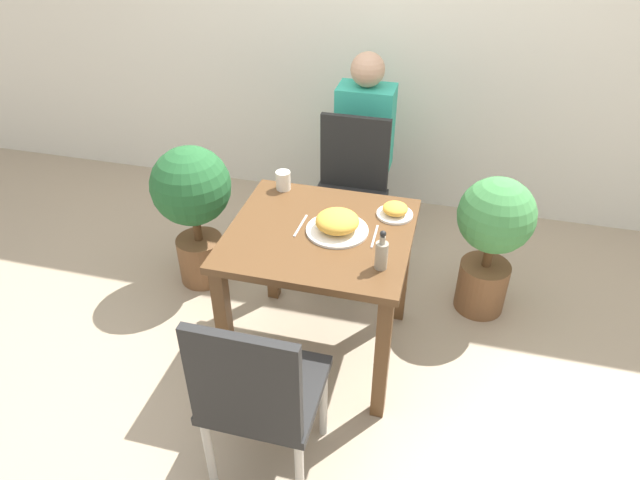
{
  "coord_description": "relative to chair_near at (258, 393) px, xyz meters",
  "views": [
    {
      "loc": [
        0.53,
        -2.03,
        2.14
      ],
      "look_at": [
        0.0,
        0.0,
        0.67
      ],
      "focal_mm": 32.0,
      "sensor_mm": 36.0,
      "label": 1
    }
  ],
  "objects": [
    {
      "name": "fork_utensil",
      "position": [
        -0.06,
        0.77,
        0.22
      ],
      "size": [
        0.02,
        0.18,
        0.0
      ],
      "rotation": [
        0.0,
        0.0,
        1.53
      ],
      "color": "silver",
      "rests_on": "dining_table"
    },
    {
      "name": "drink_cup",
      "position": [
        -0.23,
        1.08,
        0.26
      ],
      "size": [
        0.07,
        0.07,
        0.09
      ],
      "color": "silver",
      "rests_on": "dining_table"
    },
    {
      "name": "potted_plant_left",
      "position": [
        -0.78,
        1.14,
        0.02
      ],
      "size": [
        0.43,
        0.43,
        0.84
      ],
      "color": "brown",
      "rests_on": "ground_plane"
    },
    {
      "name": "wall_back",
      "position": [
        0.04,
        2.35,
        0.79
      ],
      "size": [
        8.0,
        0.05,
        2.6
      ],
      "color": "silver",
      "rests_on": "ground_plane"
    },
    {
      "name": "potted_plant_right",
      "position": [
        0.81,
        1.29,
        -0.02
      ],
      "size": [
        0.39,
        0.39,
        0.8
      ],
      "color": "brown",
      "rests_on": "ground_plane"
    },
    {
      "name": "person_figure",
      "position": [
        0.02,
        1.93,
        0.07
      ],
      "size": [
        0.34,
        0.22,
        1.17
      ],
      "color": "#2D3347",
      "rests_on": "ground_plane"
    },
    {
      "name": "sauce_bottle",
      "position": [
        0.34,
        0.57,
        0.28
      ],
      "size": [
        0.05,
        0.05,
        0.18
      ],
      "color": "gray",
      "rests_on": "dining_table"
    },
    {
      "name": "food_plate",
      "position": [
        0.11,
        0.77,
        0.26
      ],
      "size": [
        0.28,
        0.28,
        0.1
      ],
      "color": "white",
      "rests_on": "dining_table"
    },
    {
      "name": "ground_plane",
      "position": [
        0.04,
        0.76,
        -0.51
      ],
      "size": [
        16.0,
        16.0,
        0.0
      ],
      "primitive_type": "plane",
      "color": "tan"
    },
    {
      "name": "chair_near",
      "position": [
        0.0,
        0.0,
        0.0
      ],
      "size": [
        0.42,
        0.42,
        0.9
      ],
      "rotation": [
        0.0,
        0.0,
        3.14
      ],
      "color": "black",
      "rests_on": "ground_plane"
    },
    {
      "name": "dining_table",
      "position": [
        0.04,
        0.76,
        0.09
      ],
      "size": [
        0.81,
        0.76,
        0.72
      ],
      "color": "brown",
      "rests_on": "ground_plane"
    },
    {
      "name": "side_plate",
      "position": [
        0.34,
        0.97,
        0.24
      ],
      "size": [
        0.17,
        0.17,
        0.06
      ],
      "color": "white",
      "rests_on": "dining_table"
    },
    {
      "name": "spoon_utensil",
      "position": [
        0.28,
        0.77,
        0.22
      ],
      "size": [
        0.01,
        0.17,
        0.0
      ],
      "rotation": [
        0.0,
        0.0,
        1.59
      ],
      "color": "silver",
      "rests_on": "dining_table"
    },
    {
      "name": "chair_far",
      "position": [
        0.01,
        1.53,
        0.0
      ],
      "size": [
        0.42,
        0.42,
        0.9
      ],
      "color": "black",
      "rests_on": "ground_plane"
    }
  ]
}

